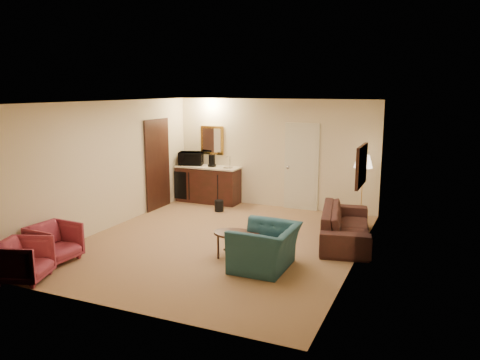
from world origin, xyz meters
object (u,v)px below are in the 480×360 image
Objects in this scene: sofa at (346,219)px; waste_bin at (219,206)px; rose_chair_far at (24,258)px; microwave at (191,157)px; floor_lamp at (362,189)px; coffee_maker at (212,161)px; teal_armchair at (265,240)px; rose_chair_near at (54,241)px; coffee_table at (236,246)px; wetbar_cabinet at (208,184)px.

sofa is 8.39× the size of waste_bin.
rose_chair_far is 5.61m from microwave.
microwave reaches higher than sofa.
rose_chair_far is at bearing -128.28° from floor_lamp.
teal_armchair is at bearing -62.51° from coffee_maker.
floor_lamp is 2.44× the size of microwave.
teal_armchair is 4.10× the size of waste_bin.
teal_armchair is 0.74× the size of floor_lamp.
rose_chair_near is 3.02m from coffee_table.
rose_chair_near reaches higher than rose_chair_far.
sofa is at bearing -35.22° from coffee_maker.
floor_lamp is 3.28m from waste_bin.
rose_chair_far is (-4.05, -3.76, -0.08)m from sofa.
rose_chair_near is 0.82m from rose_chair_far.
rose_chair_near is at bearing -106.71° from coffee_maker.
teal_armchair is at bearing 143.09° from sofa.
coffee_table is (2.28, -3.42, -0.23)m from wetbar_cabinet.
microwave is at bearing 176.44° from wetbar_cabinet.
coffee_table is 4.52m from microwave.
coffee_table is 4.12m from coffee_maker.
rose_chair_far is 0.48× the size of floor_lamp.
teal_armchair is at bearing -106.46° from floor_lamp.
coffee_table is 3.04× the size of waste_bin.
floor_lamp is 3.76m from coffee_maker.
coffee_table is 0.54× the size of floor_lamp.
rose_chair_far reaches higher than waste_bin.
floor_lamp is (0.05, 1.44, 0.30)m from sofa.
wetbar_cabinet reaches higher than waste_bin.
coffee_maker is (-3.68, 1.74, 0.64)m from sofa.
wetbar_cabinet is 1.12× the size of floor_lamp.
floor_lamp reaches higher than microwave.
rose_chair_near is 0.48× the size of floor_lamp.
coffee_maker reaches higher than rose_chair_near.
floor_lamp is (4.10, 5.20, 0.38)m from rose_chair_far.
rose_chair_near is 2.34× the size of coffee_maker.
rose_chair_far is 2.65× the size of waste_bin.
floor_lamp reaches higher than sofa.
rose_chair_far is 2.31× the size of coffee_maker.
teal_armchair is 3.50m from rose_chair_near.
sofa is at bearing -24.81° from wetbar_cabinet.
rose_chair_far is at bearing -58.61° from teal_armchair.
coffee_maker reaches higher than sofa.
rose_chair_near is at bearing 114.43° from sofa.
sofa reaches higher than waste_bin.
teal_armchair is (2.88, -3.62, 0.01)m from wetbar_cabinet.
wetbar_cabinet is 1.52× the size of teal_armchair.
waste_bin is at bearing -51.86° from microwave.
teal_armchair is 0.67m from coffee_table.
rose_chair_far is at bearing -106.13° from microwave.
waste_bin is at bearing -47.92° from wetbar_cabinet.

